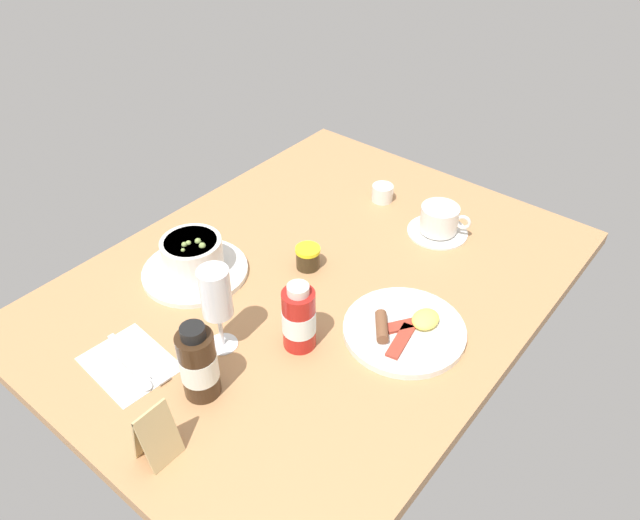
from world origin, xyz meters
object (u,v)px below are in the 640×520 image
Objects in this scene: jam_jar at (308,257)px; porridge_bowl at (193,259)px; creamer_jug at (383,193)px; sauce_bottle_red at (299,318)px; sauce_bottle_brown at (198,364)px; wine_glass at (216,296)px; breakfast_plate at (405,329)px; menu_card at (155,433)px; coffee_cup at (439,221)px; cutlery_setting at (131,364)px.

porridge_bowl is at bearing -45.25° from jam_jar.
creamer_jug is 31.68cm from jam_jar.
sauce_bottle_brown reaches higher than sauce_bottle_red.
wine_glass is 0.76× the size of breakfast_plate.
sauce_bottle_brown is at bearing 28.74° from wine_glass.
sauce_bottle_red is at bearing 163.38° from sauce_bottle_brown.
wine_glass is 3.33× the size of jam_jar.
menu_card reaches higher than creamer_jug.
porridge_bowl reaches higher than creamer_jug.
breakfast_plate is at bearing 82.12° from jam_jar.
sauce_bottle_brown is (65.10, -7.42, 3.53)cm from coffee_cup.
cutlery_setting is at bearing -3.15° from creamer_jug.
sauce_bottle_brown reaches higher than breakfast_plate.
creamer_jug is at bearing 163.43° from porridge_bowl.
sauce_bottle_brown reaches higher than porridge_bowl.
wine_glass is (10.62, 19.34, 8.05)cm from porridge_bowl.
coffee_cup is 65.61cm from sauce_bottle_brown.
menu_card reaches higher than jam_jar.
cutlery_setting is at bearing -73.31° from sauce_bottle_brown.
breakfast_plate is (-37.43, 33.32, 0.67)cm from cutlery_setting.
sauce_bottle_red reaches higher than menu_card.
cutlery_setting is 1.25× the size of coffee_cup.
sauce_bottle_brown is at bearing 106.69° from cutlery_setting.
sauce_bottle_red is 31.25cm from menu_card.
cutlery_setting is 1.64× the size of menu_card.
sauce_bottle_brown is (20.17, 24.57, 2.89)cm from porridge_bowl.
cutlery_setting is at bearing -17.32° from coffee_cup.
cutlery_setting is 50.11cm from breakfast_plate.
wine_glass reaches higher than menu_card.
coffee_cup is 0.60× the size of breakfast_plate.
breakfast_plate is at bearing 136.97° from sauce_bottle_red.
menu_card is at bearing -2.85° from sauce_bottle_red.
sauce_bottle_brown is at bearing -162.20° from menu_card.
wine_glass is 1.68× the size of menu_card.
sauce_bottle_red is at bearing 36.09° from jam_jar.
wine_glass is at bearing -49.84° from sauce_bottle_red.
wine_glass reaches higher than sauce_bottle_brown.
cutlery_setting is 16.19cm from sauce_bottle_brown.
porridge_bowl is at bearing -129.38° from sauce_bottle_brown.
jam_jar is 50.85cm from menu_card.
wine_glass is 15.19cm from sauce_bottle_red.
wine_glass reaches higher than sauce_bottle_red.
porridge_bowl is at bearing -92.86° from sauce_bottle_red.
menu_card is (31.19, -1.55, -1.18)cm from sauce_bottle_red.
cutlery_setting is at bearing 22.99° from porridge_bowl.
breakfast_plate is at bearing 161.72° from menu_card.
coffee_cup is at bearing 173.50° from sauce_bottle_brown.
creamer_jug is at bearing -140.28° from breakfast_plate.
creamer_jug is at bearing -175.18° from wine_glass.
coffee_cup is 2.22× the size of creamer_jug.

